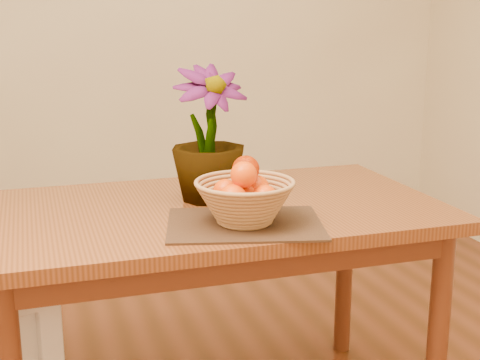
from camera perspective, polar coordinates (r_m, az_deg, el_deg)
name	(u,v)px	position (r m, az deg, el deg)	size (l,w,h in m)	color
wall_back	(120,11)	(3.91, -10.19, 14.04)	(4.00, 0.02, 2.70)	#FFEEC2
table	(215,232)	(2.10, -2.17, -4.47)	(1.40, 0.80, 0.75)	brown
placemat	(245,224)	(1.88, 0.40, -3.77)	(0.43, 0.32, 0.01)	#392514
wicker_basket	(245,203)	(1.86, 0.41, -2.01)	(0.28, 0.28, 0.12)	#A27043
orange_pile	(245,184)	(1.85, 0.42, -0.38)	(0.17, 0.17, 0.14)	#FF4204
potted_plant	(208,134)	(2.09, -2.71, 3.94)	(0.24, 0.24, 0.42)	#1E4513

